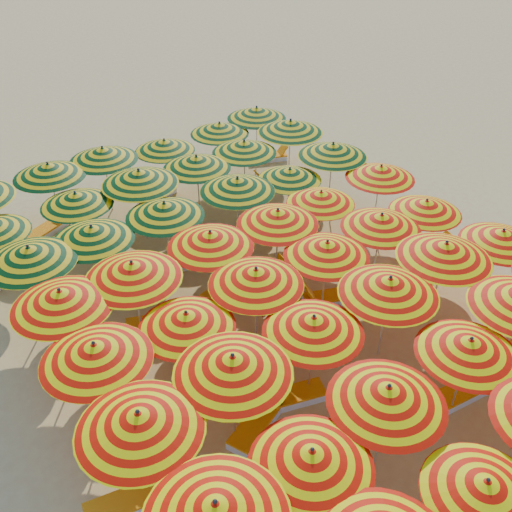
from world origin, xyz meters
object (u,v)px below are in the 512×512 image
umbrella_26 (210,239)px  lounger_10 (330,297)px  umbrella_39 (197,162)px  umbrella_33 (237,185)px  umbrella_21 (327,249)px  umbrella_22 (381,221)px  umbrella_23 (426,207)px  umbrella_6 (216,511)px  umbrella_43 (49,170)px  umbrella_20 (256,277)px  lounger_21 (48,229)px  lounger_12 (158,323)px  lounger_19 (254,192)px  umbrella_32 (165,210)px  umbrella_45 (165,145)px  lounger_14 (261,279)px  umbrella_35 (333,150)px  lounger_7 (257,422)px  lounger_6 (129,502)px  umbrella_13 (233,365)px  umbrella_34 (290,174)px  umbrella_2 (485,488)px  lounger_4 (461,392)px  umbrella_7 (312,458)px  umbrella_41 (290,126)px  umbrella_30 (30,254)px  umbrella_24 (61,299)px  lounger_13 (227,288)px  umbrella_37 (76,199)px  umbrella_27 (278,217)px  umbrella_15 (389,286)px  umbrella_40 (244,147)px  beachgoer_b (249,280)px  lounger_5 (512,357)px  umbrella_16 (445,251)px  umbrella_18 (95,352)px  umbrella_47 (257,113)px  umbrella_19 (187,320)px  umbrella_28 (321,198)px  lounger_18 (102,243)px  lounger_20 (275,181)px  lounger_15 (185,261)px  lounger_22 (157,197)px  lounger_11 (428,252)px  lounger_8 (289,397)px  umbrella_8 (388,395)px  umbrella_17 (502,237)px  umbrella_29 (381,172)px  lounger_16 (248,233)px  umbrella_12 (139,421)px  umbrella_38 (139,177)px

umbrella_26 → lounger_10: (2.84, -2.03, -2.13)m
umbrella_39 → umbrella_33: bearing=-86.7°
umbrella_21 → umbrella_22: size_ratio=1.15×
umbrella_23 → umbrella_6: bearing=-156.8°
umbrella_43 → umbrella_20: bearing=-77.0°
umbrella_26 → lounger_21: (-2.59, 6.76, -2.13)m
lounger_12 → lounger_19: (6.70, 4.51, 0.00)m
umbrella_32 → umbrella_45: 4.98m
umbrella_33 → lounger_14: (-0.69, -2.20, -2.14)m
umbrella_35 → lounger_7: 10.80m
lounger_6 → lounger_7: bearing=12.9°
umbrella_13 → umbrella_34: bearing=43.3°
umbrella_2 → lounger_7: 5.24m
umbrella_6 → lounger_4: 7.55m
umbrella_22 → umbrella_33: 4.75m
umbrella_7 → umbrella_41: size_ratio=0.92×
umbrella_26 → umbrella_30: umbrella_30 is taller
umbrella_24 → lounger_19: 10.49m
lounger_10 → lounger_13: bearing=-21.5°
lounger_19 → umbrella_37: bearing=-13.8°
lounger_10 → lounger_12: same height
umbrella_27 → umbrella_37: bearing=131.4°
umbrella_15 → umbrella_40: (2.02, 8.92, -0.12)m
umbrella_7 → beachgoer_b: umbrella_7 is taller
lounger_5 → umbrella_7: bearing=-6.8°
umbrella_16 → umbrella_18: size_ratio=0.93×
umbrella_24 → umbrella_47: 12.90m
umbrella_30 → umbrella_19: bearing=-65.7°
umbrella_26 → lounger_12: bearing=178.4°
umbrella_28 → beachgoer_b: (-3.39, -0.75, -1.28)m
lounger_5 → lounger_18: 13.16m
umbrella_33 → lounger_12: bearing=-153.8°
lounger_14 → lounger_21: bearing=130.6°
umbrella_7 → lounger_7: umbrella_7 is taller
umbrella_16 → lounger_20: size_ratio=1.61×
umbrella_41 → lounger_21: 9.78m
lounger_14 → lounger_15: 2.63m
lounger_22 → umbrella_34: bearing=100.9°
beachgoer_b → lounger_11: bearing=117.1°
umbrella_6 → lounger_6: (-0.66, 2.38, -2.21)m
umbrella_16 → lounger_8: umbrella_16 is taller
lounger_5 → umbrella_8: bearing=-7.9°
lounger_15 → umbrella_22: bearing=139.1°
umbrella_20 → lounger_21: 9.51m
umbrella_18 → lounger_21: umbrella_18 is taller
lounger_6 → lounger_15: bearing=63.7°
umbrella_17 → umbrella_29: bearing=88.1°
lounger_16 → lounger_15: bearing=-20.6°
umbrella_12 → lounger_7: 3.55m
umbrella_38 → umbrella_40: umbrella_38 is taller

